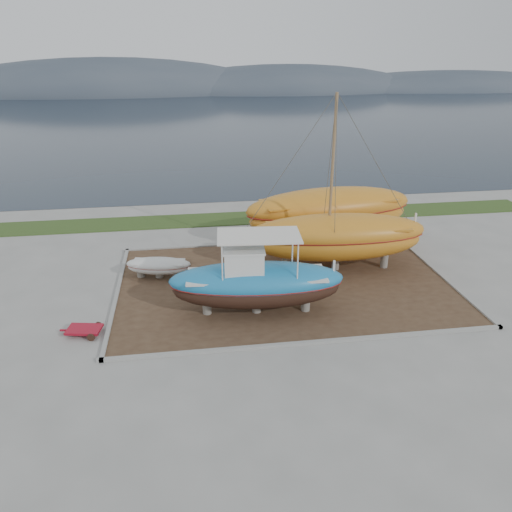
{
  "coord_description": "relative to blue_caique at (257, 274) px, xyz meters",
  "views": [
    {
      "loc": [
        -5.21,
        -20.45,
        12.39
      ],
      "look_at": [
        -1.6,
        4.0,
        1.8
      ],
      "focal_mm": 35.0,
      "sensor_mm": 36.0,
      "label": 1
    }
  ],
  "objects": [
    {
      "name": "orange_sailboat",
      "position": [
        5.35,
        4.37,
        2.96
      ],
      "size": [
        10.42,
        3.58,
        10.01
      ],
      "primitive_type": null,
      "rotation": [
        0.0,
        0.0,
        -0.05
      ],
      "color": "#BE751D",
      "rests_on": "dirt_patch"
    },
    {
      "name": "mountain_ridge",
      "position": [
        2.01,
        123.95,
        -2.1
      ],
      "size": [
        200.0,
        36.0,
        20.0
      ],
      "primitive_type": null,
      "color": "#333D49",
      "rests_on": "ground"
    },
    {
      "name": "sea",
      "position": [
        2.01,
        68.95,
        -2.1
      ],
      "size": [
        260.0,
        100.0,
        0.04
      ],
      "primitive_type": null,
      "color": "#17212E",
      "rests_on": "ground"
    },
    {
      "name": "orange_bare_hull",
      "position": [
        6.03,
        8.38,
        -0.21
      ],
      "size": [
        11.52,
        4.63,
        3.68
      ],
      "primitive_type": null,
      "rotation": [
        0.0,
        0.0,
        0.12
      ],
      "color": "#BE751D",
      "rests_on": "dirt_patch"
    },
    {
      "name": "curb_frame",
      "position": [
        2.01,
        2.95,
        -2.03
      ],
      "size": [
        18.6,
        12.6,
        0.15
      ],
      "primitive_type": null,
      "color": "gray",
      "rests_on": "ground"
    },
    {
      "name": "ground",
      "position": [
        2.01,
        -1.05,
        -2.1
      ],
      "size": [
        140.0,
        140.0,
        0.0
      ],
      "primitive_type": "plane",
      "color": "gray",
      "rests_on": "ground"
    },
    {
      "name": "dirt_patch",
      "position": [
        2.01,
        2.95,
        -2.07
      ],
      "size": [
        18.0,
        12.0,
        0.06
      ],
      "primitive_type": "cube",
      "color": "#422D1E",
      "rests_on": "ground"
    },
    {
      "name": "red_trailer",
      "position": [
        -8.14,
        -0.84,
        -1.94
      ],
      "size": [
        2.46,
        1.55,
        0.32
      ],
      "primitive_type": null,
      "rotation": [
        0.0,
        0.0,
        -0.19
      ],
      "color": "#A51225",
      "rests_on": "ground"
    },
    {
      "name": "grass_strip",
      "position": [
        2.01,
        14.45,
        -2.06
      ],
      "size": [
        44.0,
        3.0,
        0.08
      ],
      "primitive_type": "cube",
      "color": "#284219",
      "rests_on": "ground"
    },
    {
      "name": "white_dinghy",
      "position": [
        -4.91,
        4.79,
        -1.49
      ],
      "size": [
        3.87,
        2.04,
        1.1
      ],
      "primitive_type": null,
      "rotation": [
        0.0,
        0.0,
        -0.19
      ],
      "color": "silver",
      "rests_on": "dirt_patch"
    },
    {
      "name": "blue_caique",
      "position": [
        0.0,
        0.0,
        0.0
      ],
      "size": [
        8.69,
        3.35,
        4.09
      ],
      "primitive_type": null,
      "rotation": [
        0.0,
        0.0,
        -0.08
      ],
      "color": "#1C78B3",
      "rests_on": "dirt_patch"
    }
  ]
}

